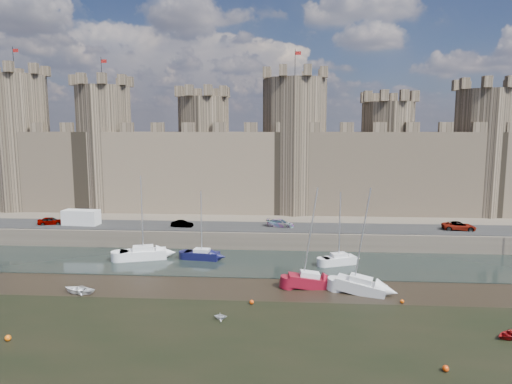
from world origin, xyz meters
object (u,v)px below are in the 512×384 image
sailboat_0 (143,253)px  sailboat_4 (310,280)px  van (81,218)px  sailboat_2 (339,259)px  car_2 (280,223)px  sailboat_5 (361,286)px  car_3 (459,226)px  car_0 (51,221)px  car_1 (182,224)px  sailboat_1 (202,254)px

sailboat_0 → sailboat_4: (21.30, -9.18, -0.05)m
van → sailboat_2: bearing=-9.8°
car_2 → sailboat_5: size_ratio=0.37×
car_3 → van: bearing=95.2°
car_3 → van: size_ratio=0.86×
car_0 → sailboat_5: bearing=-128.1°
car_2 → sailboat_0: 20.38m
car_1 → sailboat_4: bearing=-129.3°
car_0 → car_3: (60.66, 0.41, 0.02)m
sailboat_0 → sailboat_4: bearing=-41.2°
car_2 → sailboat_5: sailboat_5 is taller
car_1 → car_2: car_2 is taller
car_3 → sailboat_0: size_ratio=0.42×
sailboat_0 → sailboat_1: sailboat_0 is taller
car_1 → sailboat_1: (4.47, -8.09, -2.29)m
sailboat_5 → sailboat_4: bearing=-176.0°
car_1 → van: size_ratio=0.60×
car_0 → sailboat_2: 43.61m
car_3 → van: (-55.87, -0.36, 0.53)m
car_3 → sailboat_4: bearing=134.5°
car_3 → car_1: bearing=96.0°
sailboat_2 → car_1: bearing=135.3°
sailboat_4 → sailboat_0: bearing=151.4°
sailboat_1 → sailboat_4: sailboat_4 is taller
sailboat_0 → sailboat_4: 23.19m
car_1 → sailboat_1: sailboat_1 is taller
car_2 → car_3: 25.73m
car_1 → sailboat_2: sailboat_2 is taller
sailboat_1 → sailboat_2: size_ratio=0.98×
car_0 → sailboat_4: bearing=-129.4°
sailboat_0 → sailboat_5: size_ratio=0.99×
car_1 → sailboat_5: 30.13m
car_0 → sailboat_1: sailboat_1 is taller
van → sailboat_2: size_ratio=0.58×
sailboat_5 → sailboat_0: bearing=176.4°
car_0 → sailboat_4: (38.44, -18.02, -2.33)m
car_2 → sailboat_0: bearing=129.4°
car_1 → sailboat_4: (18.06, -17.66, -2.24)m
car_0 → sailboat_5: sailboat_5 is taller
sailboat_2 → sailboat_0: bearing=156.3°
sailboat_2 → car_0: bearing=145.2°
sailboat_1 → sailboat_5: size_ratio=0.81×
car_1 → sailboat_2: bearing=-107.4°
van → sailboat_5: 43.56m
car_2 → car_3: size_ratio=0.88×
car_3 → sailboat_0: (-43.52, -9.25, -2.30)m
car_1 → car_3: size_ratio=0.70×
sailboat_1 → sailboat_5: bearing=-22.5°
car_3 → sailboat_1: sailboat_1 is taller
van → sailboat_0: (12.36, -8.89, -2.83)m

